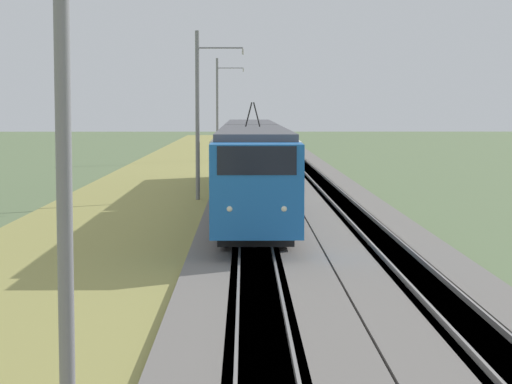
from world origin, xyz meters
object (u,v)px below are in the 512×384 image
at_px(passenger_train, 252,158).
at_px(catenary_mast_near, 67,121).
at_px(catenary_mast_mid, 199,114).
at_px(catenary_mast_far, 218,109).

distance_m(passenger_train, catenary_mast_near, 37.17).
height_order(catenary_mast_mid, catenary_mast_far, catenary_mast_far).
xyz_separation_m(passenger_train, catenary_mast_mid, (2.20, 2.78, 2.19)).
bearing_deg(catenary_mast_mid, catenary_mast_far, 0.00).
xyz_separation_m(passenger_train, catenary_mast_near, (-36.99, 2.78, 2.35)).
bearing_deg(catenary_mast_far, catenary_mast_mid, -180.00).
relative_size(passenger_train, catenary_mast_far, 4.32).
distance_m(passenger_train, catenary_mast_far, 41.56).
distance_m(catenary_mast_mid, catenary_mast_far, 39.20).
bearing_deg(catenary_mast_mid, catenary_mast_near, 180.00).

